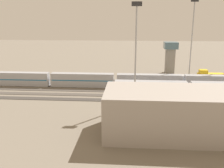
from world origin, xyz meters
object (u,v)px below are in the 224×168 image
at_px(train_on_track_5, 132,94).
at_px(control_tower, 170,55).
at_px(train_on_track_0, 210,77).
at_px(train_on_track_2, 115,81).
at_px(train_on_track_1, 213,81).
at_px(light_mast_0, 192,31).
at_px(maintenance_shed, 193,113).
at_px(light_mast_3, 136,42).
at_px(train_on_track_4, 189,89).

height_order(train_on_track_5, control_tower, control_tower).
relative_size(train_on_track_0, train_on_track_2, 0.10).
bearing_deg(train_on_track_1, train_on_track_2, 7.81).
bearing_deg(light_mast_0, train_on_track_1, 132.44).
distance_m(train_on_track_5, train_on_track_1, 36.36).
distance_m(train_on_track_5, maintenance_shed, 25.59).
height_order(light_mast_0, light_mast_3, light_mast_0).
bearing_deg(control_tower, maintenance_shed, 85.98).
bearing_deg(light_mast_0, control_tower, -68.08).
xyz_separation_m(train_on_track_2, light_mast_3, (-6.74, 18.11, 15.66)).
bearing_deg(train_on_track_4, control_tower, -89.07).
xyz_separation_m(train_on_track_0, control_tower, (13.16, -17.19, 6.12)).
height_order(maintenance_shed, control_tower, control_tower).
distance_m(train_on_track_5, train_on_track_2, 16.20).
height_order(train_on_track_0, light_mast_0, light_mast_0).
relative_size(train_on_track_5, train_on_track_2, 0.10).
distance_m(train_on_track_5, light_mast_3, 16.42).
bearing_deg(train_on_track_4, maintenance_shed, 79.26).
xyz_separation_m(train_on_track_0, light_mast_0, (7.44, -2.98, 17.67)).
xyz_separation_m(light_mast_0, maintenance_shed, (10.23, 49.94, -14.92)).
xyz_separation_m(train_on_track_0, train_on_track_2, (36.60, 10.00, 0.45)).
relative_size(train_on_track_5, maintenance_shed, 0.26).
height_order(train_on_track_2, control_tower, control_tower).
bearing_deg(train_on_track_5, control_tower, -112.35).
bearing_deg(light_mast_3, train_on_track_1, -142.13).
relative_size(train_on_track_4, train_on_track_1, 1.00).
height_order(train_on_track_1, light_mast_3, light_mast_3).
bearing_deg(train_on_track_4, train_on_track_5, 15.56).
relative_size(train_on_track_5, control_tower, 0.70).
bearing_deg(train_on_track_0, train_on_track_1, 88.39).
xyz_separation_m(train_on_track_5, light_mast_3, (-0.64, 3.11, 16.11)).
bearing_deg(train_on_track_1, light_mast_3, 37.87).
bearing_deg(train_on_track_1, maintenance_shed, 67.34).
bearing_deg(train_on_track_0, maintenance_shed, 69.39).
xyz_separation_m(train_on_track_1, light_mast_0, (7.29, -7.98, 17.83)).
bearing_deg(train_on_track_4, light_mast_3, 25.10).
bearing_deg(train_on_track_1, light_mast_0, -47.56).
xyz_separation_m(train_on_track_4, train_on_track_5, (17.96, 5.00, -0.44)).
relative_size(train_on_track_2, light_mast_0, 3.00).
distance_m(train_on_track_4, maintenance_shed, 27.54).
height_order(train_on_track_5, train_on_track_1, train_on_track_5).
distance_m(train_on_track_4, light_mast_0, 29.17).
relative_size(train_on_track_0, train_on_track_5, 1.00).
relative_size(train_on_track_4, light_mast_0, 1.48).
bearing_deg(train_on_track_0, light_mast_3, 43.27).
height_order(train_on_track_5, train_on_track_2, same).
bearing_deg(light_mast_3, light_mast_0, -125.81).
xyz_separation_m(light_mast_0, control_tower, (5.72, -14.22, -11.55)).
bearing_deg(light_mast_0, maintenance_shed, 78.43).
xyz_separation_m(light_mast_3, maintenance_shed, (-12.20, 18.85, -13.36)).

